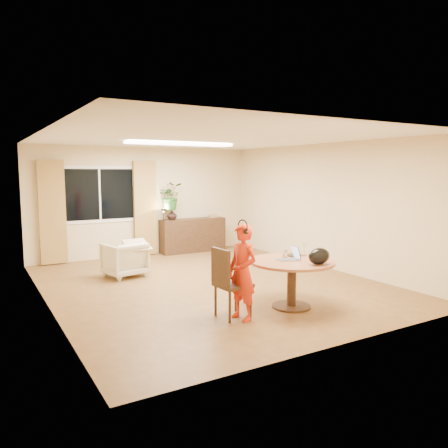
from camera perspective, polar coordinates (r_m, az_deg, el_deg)
name	(u,v)px	position (r m, az deg, el deg)	size (l,w,h in m)	color
floor	(210,283)	(7.99, -1.83, -7.77)	(6.50, 6.50, 0.00)	brown
ceiling	(209,138)	(7.75, -1.91, 11.17)	(6.50, 6.50, 0.00)	white
wall_back	(146,201)	(10.72, -10.20, 2.92)	(5.50, 5.50, 0.00)	beige
wall_left	(45,221)	(6.89, -22.38, 0.36)	(6.50, 6.50, 0.00)	beige
wall_right	(325,206)	(9.39, 13.06, 2.31)	(6.50, 6.50, 0.00)	beige
window	(100,194)	(10.37, -15.92, 3.74)	(1.70, 0.03, 1.30)	white
curtain_left	(52,212)	(10.10, -21.51, 1.43)	(0.55, 0.08, 2.25)	olive
curtain_right	(145,208)	(10.63, -10.26, 2.05)	(0.55, 0.08, 2.25)	olive
ceiling_panel	(181,144)	(8.82, -5.69, 10.39)	(2.20, 0.35, 0.05)	white
dining_table	(292,270)	(6.58, 8.85, -6.01)	(1.25, 1.25, 0.71)	brown
dining_chair	(233,282)	(6.09, 1.18, -7.64)	(0.47, 0.43, 0.99)	black
child	(242,272)	(5.97, 2.42, -6.30)	(0.32, 0.48, 1.32)	red
laptop	(287,253)	(6.53, 8.23, -3.74)	(0.33, 0.22, 0.22)	#B7B7BC
tumbler	(285,254)	(6.78, 7.99, -3.86)	(0.07, 0.07, 0.10)	white
wine_glass	(304,249)	(6.90, 10.47, -3.28)	(0.07, 0.07, 0.21)	white
pot_lid	(294,254)	(6.90, 9.13, -3.95)	(0.23, 0.23, 0.04)	white
handbag	(319,256)	(6.31, 12.32, -4.13)	(0.36, 0.21, 0.24)	black
armchair	(124,259)	(8.69, -12.87, -4.49)	(0.71, 0.73, 0.67)	#C3B09A
throw	(137,241)	(8.63, -11.32, -2.18)	(0.45, 0.55, 0.03)	beige
sideboard	(193,235)	(11.05, -4.10, -1.46)	(1.68, 0.41, 0.84)	black
vase	(172,215)	(10.74, -6.81, 1.20)	(0.24, 0.24, 0.25)	black
bouquet	(171,196)	(10.70, -6.97, 3.61)	(0.59, 0.51, 0.66)	#336827
book_stack	(213,216)	(11.26, -1.40, 1.08)	(0.20, 0.15, 0.08)	#93724B
desk_lamp	(163,214)	(10.60, -7.92, 1.26)	(0.13, 0.13, 0.31)	black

